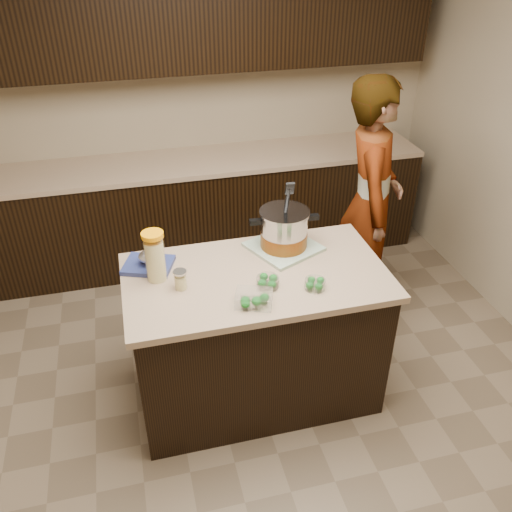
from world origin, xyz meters
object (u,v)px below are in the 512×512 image
(lemonade_pitcher, at_px, (155,258))
(stock_pot, at_px, (284,231))
(person, at_px, (370,204))
(island, at_px, (256,336))

(lemonade_pitcher, bearing_deg, stock_pot, 9.96)
(person, bearing_deg, island, 145.57)
(lemonade_pitcher, height_order, person, person)
(stock_pot, height_order, lemonade_pitcher, stock_pot)
(island, bearing_deg, lemonade_pitcher, 170.24)
(stock_pot, xyz_separation_m, lemonade_pitcher, (-0.76, -0.13, 0.02))
(lemonade_pitcher, distance_m, person, 1.62)
(stock_pot, bearing_deg, lemonade_pitcher, -165.60)
(island, bearing_deg, stock_pot, 44.86)
(island, height_order, stock_pot, stock_pot)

